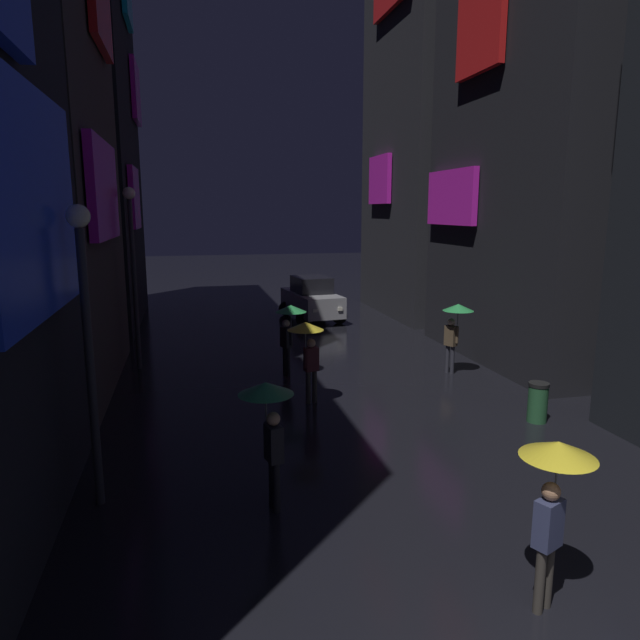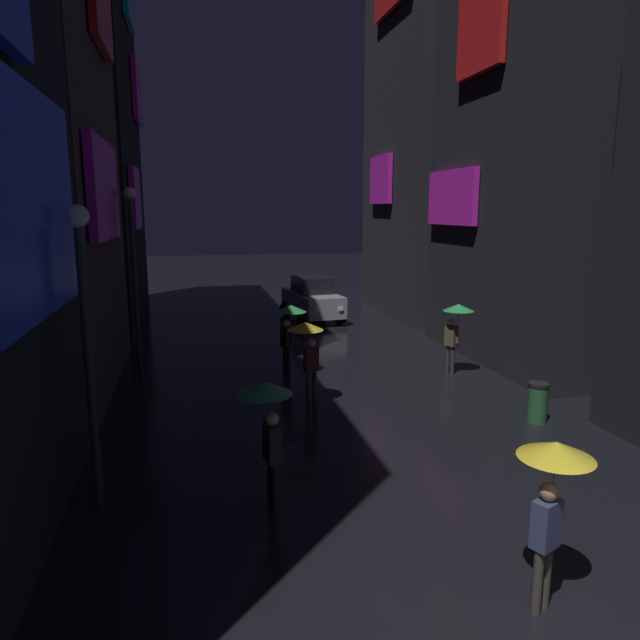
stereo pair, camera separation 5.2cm
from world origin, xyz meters
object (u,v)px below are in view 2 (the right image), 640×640
streetlamp_left_far (133,257)px  pedestrian_far_right_green (267,410)px  streetlamp_left_near (85,320)px  car_distant (312,299)px  pedestrian_midstreet_centre_yellow (553,479)px  pedestrian_midstreet_left_green (290,320)px  trash_bin (538,402)px  pedestrian_near_crossing_green (456,319)px  pedestrian_foreground_left_yellow (307,340)px

streetlamp_left_far → pedestrian_far_right_green: bearing=-73.4°
streetlamp_left_near → car_distant: bearing=65.6°
pedestrian_midstreet_centre_yellow → car_distant: pedestrian_midstreet_centre_yellow is taller
pedestrian_midstreet_left_green → trash_bin: size_ratio=2.28×
pedestrian_near_crossing_green → car_distant: bearing=103.7°
pedestrian_foreground_left_yellow → streetlamp_left_near: streetlamp_left_near is taller
streetlamp_left_near → pedestrian_foreground_left_yellow: bearing=42.8°
pedestrian_far_right_green → streetlamp_left_near: (-2.74, 0.75, 1.44)m
streetlamp_left_near → trash_bin: 9.81m
pedestrian_midstreet_centre_yellow → streetlamp_left_far: streetlamp_left_far is taller
pedestrian_far_right_green → trash_bin: pedestrian_far_right_green is taller
pedestrian_far_right_green → streetlamp_left_far: (-2.74, 9.21, 1.76)m
trash_bin → streetlamp_left_far: bearing=143.9°
pedestrian_near_crossing_green → pedestrian_far_right_green: same height
pedestrian_midstreet_centre_yellow → pedestrian_far_right_green: size_ratio=1.00×
pedestrian_foreground_left_yellow → streetlamp_left_near: (-4.39, -4.06, 1.44)m
pedestrian_far_right_green → car_distant: 16.48m
pedestrian_foreground_left_yellow → streetlamp_left_far: streetlamp_left_far is taller
pedestrian_near_crossing_green → car_distant: 9.74m
car_distant → pedestrian_far_right_green: bearing=-104.6°
pedestrian_near_crossing_green → pedestrian_far_right_green: 9.15m
pedestrian_foreground_left_yellow → pedestrian_far_right_green: same height
car_distant → trash_bin: car_distant is taller
pedestrian_foreground_left_yellow → car_distant: size_ratio=0.49×
pedestrian_foreground_left_yellow → car_distant: pedestrian_foreground_left_yellow is taller
streetlamp_left_far → trash_bin: size_ratio=5.89×
car_distant → streetlamp_left_near: (-6.90, -15.17, 2.19)m
pedestrian_near_crossing_green → car_distant: size_ratio=0.49×
streetlamp_left_near → pedestrian_far_right_green: bearing=-15.4°
streetlamp_left_near → trash_bin: size_ratio=5.27×
pedestrian_foreground_left_yellow → trash_bin: pedestrian_foreground_left_yellow is taller
pedestrian_far_right_green → streetlamp_left_far: 9.77m
pedestrian_foreground_left_yellow → pedestrian_far_right_green: size_ratio=1.00×
trash_bin → pedestrian_midstreet_left_green: bearing=134.6°
streetlamp_left_near → pedestrian_midstreet_left_green: bearing=56.5°
pedestrian_near_crossing_green → streetlamp_left_far: streetlamp_left_far is taller
pedestrian_foreground_left_yellow → car_distant: 11.42m
trash_bin → streetlamp_left_near: bearing=-169.8°
pedestrian_far_right_green → streetlamp_left_near: streetlamp_left_near is taller
car_distant → streetlamp_left_far: 9.95m
pedestrian_foreground_left_yellow → pedestrian_near_crossing_green: (4.81, 1.68, 0.00)m
streetlamp_left_far → streetlamp_left_near: 8.46m
pedestrian_midstreet_centre_yellow → streetlamp_left_far: (-5.73, 12.33, 1.76)m
pedestrian_far_right_green → streetlamp_left_far: bearing=106.6°
pedestrian_midstreet_left_green → streetlamp_left_far: size_ratio=0.39×
pedestrian_near_crossing_green → pedestrian_far_right_green: bearing=-134.8°
pedestrian_midstreet_left_green → streetlamp_left_far: streetlamp_left_far is taller
pedestrian_near_crossing_green → streetlamp_left_far: size_ratio=0.39×
streetlamp_left_near → streetlamp_left_far: bearing=90.0°
pedestrian_midstreet_centre_yellow → streetlamp_left_near: size_ratio=0.43×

